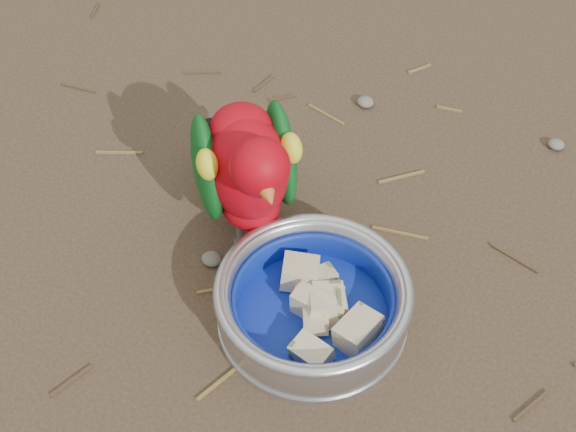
% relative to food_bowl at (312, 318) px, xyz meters
% --- Properties ---
extents(ground, '(60.00, 60.00, 0.00)m').
position_rel_food_bowl_xyz_m(ground, '(-0.09, 0.04, -0.01)').
color(ground, '#473526').
extents(food_bowl, '(0.20, 0.20, 0.02)m').
position_rel_food_bowl_xyz_m(food_bowl, '(0.00, 0.00, 0.00)').
color(food_bowl, '#B2B2BA').
rests_on(food_bowl, ground).
extents(bowl_wall, '(0.20, 0.20, 0.04)m').
position_rel_food_bowl_xyz_m(bowl_wall, '(0.00, 0.00, 0.03)').
color(bowl_wall, '#B2B2BA').
rests_on(bowl_wall, food_bowl).
extents(fruit_wedges, '(0.12, 0.12, 0.03)m').
position_rel_food_bowl_xyz_m(fruit_wedges, '(0.00, 0.00, 0.02)').
color(fruit_wedges, beige).
rests_on(fruit_wedges, food_bowl).
extents(lory_parrot, '(0.23, 0.25, 0.19)m').
position_rel_food_bowl_xyz_m(lory_parrot, '(-0.11, 0.08, 0.09)').
color(lory_parrot, '#AC030F').
rests_on(lory_parrot, ground).
extents(ground_debris, '(0.90, 0.80, 0.01)m').
position_rel_food_bowl_xyz_m(ground_debris, '(-0.11, 0.08, -0.01)').
color(ground_debris, olive).
rests_on(ground_debris, ground).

